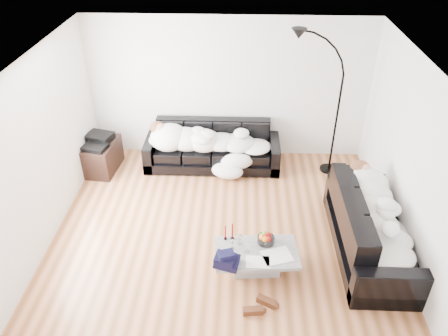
{
  "coord_description": "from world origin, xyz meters",
  "views": [
    {
      "loc": [
        0.22,
        -5.02,
        4.4
      ],
      "look_at": [
        0.0,
        0.3,
        0.9
      ],
      "focal_mm": 35.0,
      "sensor_mm": 36.0,
      "label": 1
    }
  ],
  "objects_px": {
    "coffee_table": "(256,260)",
    "floor_lamp": "(337,114)",
    "sleeper_back": "(212,137)",
    "stereo": "(98,140)",
    "wine_glass_c": "(247,247)",
    "fruit_bowl": "(266,238)",
    "wine_glass_a": "(240,239)",
    "candle_left": "(225,233)",
    "sofa_back": "(212,146)",
    "candle_right": "(232,232)",
    "shoes": "(259,306)",
    "wine_glass_b": "(232,244)",
    "sofa_right": "(372,226)",
    "av_cabinet": "(101,156)",
    "sleeper_right": "(375,214)"
  },
  "relations": [
    {
      "from": "sofa_back",
      "to": "candle_right",
      "type": "xyz_separation_m",
      "value": [
        0.42,
        -2.34,
        0.06
      ]
    },
    {
      "from": "sleeper_back",
      "to": "candle_left",
      "type": "xyz_separation_m",
      "value": [
        0.33,
        -2.3,
        -0.19
      ]
    },
    {
      "from": "sofa_back",
      "to": "candle_left",
      "type": "relative_size",
      "value": 10.56
    },
    {
      "from": "wine_glass_a",
      "to": "sofa_right",
      "type": "bearing_deg",
      "value": 9.82
    },
    {
      "from": "sleeper_right",
      "to": "av_cabinet",
      "type": "height_order",
      "value": "sleeper_right"
    },
    {
      "from": "coffee_table",
      "to": "sleeper_back",
      "type": "bearing_deg",
      "value": 106.59
    },
    {
      "from": "sleeper_right",
      "to": "wine_glass_c",
      "type": "relative_size",
      "value": 11.71
    },
    {
      "from": "sofa_right",
      "to": "wine_glass_a",
      "type": "bearing_deg",
      "value": 99.82
    },
    {
      "from": "sleeper_back",
      "to": "candle_left",
      "type": "bearing_deg",
      "value": -81.87
    },
    {
      "from": "stereo",
      "to": "floor_lamp",
      "type": "xyz_separation_m",
      "value": [
        4.12,
        0.15,
        0.51
      ]
    },
    {
      "from": "wine_glass_c",
      "to": "candle_right",
      "type": "relative_size",
      "value": 0.6
    },
    {
      "from": "sofa_back",
      "to": "coffee_table",
      "type": "relative_size",
      "value": 2.21
    },
    {
      "from": "sleeper_back",
      "to": "av_cabinet",
      "type": "xyz_separation_m",
      "value": [
        -1.99,
        -0.17,
        -0.35
      ]
    },
    {
      "from": "av_cabinet",
      "to": "sleeper_right",
      "type": "bearing_deg",
      "value": -17.34
    },
    {
      "from": "fruit_bowl",
      "to": "shoes",
      "type": "relative_size",
      "value": 0.56
    },
    {
      "from": "shoes",
      "to": "floor_lamp",
      "type": "xyz_separation_m",
      "value": [
        1.35,
        3.17,
        1.07
      ]
    },
    {
      "from": "floor_lamp",
      "to": "sofa_right",
      "type": "bearing_deg",
      "value": -67.53
    },
    {
      "from": "sofa_back",
      "to": "stereo",
      "type": "bearing_deg",
      "value": -173.6
    },
    {
      "from": "sofa_back",
      "to": "stereo",
      "type": "relative_size",
      "value": 5.5
    },
    {
      "from": "sleeper_back",
      "to": "wine_glass_c",
      "type": "relative_size",
      "value": 12.87
    },
    {
      "from": "candle_right",
      "to": "stereo",
      "type": "relative_size",
      "value": 0.6
    },
    {
      "from": "av_cabinet",
      "to": "fruit_bowl",
      "type": "bearing_deg",
      "value": -30.73
    },
    {
      "from": "sleeper_right",
      "to": "fruit_bowl",
      "type": "relative_size",
      "value": 7.98
    },
    {
      "from": "sleeper_back",
      "to": "wine_glass_b",
      "type": "bearing_deg",
      "value": -80.2
    },
    {
      "from": "sleeper_back",
      "to": "coffee_table",
      "type": "relative_size",
      "value": 1.87
    },
    {
      "from": "coffee_table",
      "to": "floor_lamp",
      "type": "height_order",
      "value": "floor_lamp"
    },
    {
      "from": "coffee_table",
      "to": "candle_right",
      "type": "relative_size",
      "value": 4.11
    },
    {
      "from": "fruit_bowl",
      "to": "stereo",
      "type": "distance_m",
      "value": 3.6
    },
    {
      "from": "av_cabinet",
      "to": "wine_glass_c",
      "type": "bearing_deg",
      "value": -35.63
    },
    {
      "from": "coffee_table",
      "to": "fruit_bowl",
      "type": "height_order",
      "value": "fruit_bowl"
    },
    {
      "from": "shoes",
      "to": "wine_glass_c",
      "type": "bearing_deg",
      "value": 108.28
    },
    {
      "from": "sofa_right",
      "to": "av_cabinet",
      "type": "xyz_separation_m",
      "value": [
        -4.34,
        1.9,
        -0.17
      ]
    },
    {
      "from": "shoes",
      "to": "sofa_back",
      "type": "bearing_deg",
      "value": 108.41
    },
    {
      "from": "fruit_bowl",
      "to": "wine_glass_b",
      "type": "relative_size",
      "value": 1.44
    },
    {
      "from": "sleeper_right",
      "to": "floor_lamp",
      "type": "height_order",
      "value": "floor_lamp"
    },
    {
      "from": "shoes",
      "to": "floor_lamp",
      "type": "bearing_deg",
      "value": 71.79
    },
    {
      "from": "sleeper_back",
      "to": "floor_lamp",
      "type": "relative_size",
      "value": 0.91
    },
    {
      "from": "wine_glass_c",
      "to": "candle_right",
      "type": "bearing_deg",
      "value": 131.1
    },
    {
      "from": "wine_glass_b",
      "to": "stereo",
      "type": "bearing_deg",
      "value": 136.43
    },
    {
      "from": "coffee_table",
      "to": "wine_glass_c",
      "type": "distance_m",
      "value": 0.27
    },
    {
      "from": "wine_glass_a",
      "to": "stereo",
      "type": "bearing_deg",
      "value": 138.69
    },
    {
      "from": "stereo",
      "to": "floor_lamp",
      "type": "relative_size",
      "value": 0.2
    },
    {
      "from": "sofa_back",
      "to": "floor_lamp",
      "type": "height_order",
      "value": "floor_lamp"
    },
    {
      "from": "stereo",
      "to": "wine_glass_c",
      "type": "bearing_deg",
      "value": -26.9
    },
    {
      "from": "wine_glass_a",
      "to": "candle_left",
      "type": "distance_m",
      "value": 0.22
    },
    {
      "from": "sofa_right",
      "to": "fruit_bowl",
      "type": "height_order",
      "value": "sofa_right"
    },
    {
      "from": "candle_left",
      "to": "wine_glass_c",
      "type": "bearing_deg",
      "value": -37.5
    },
    {
      "from": "coffee_table",
      "to": "floor_lamp",
      "type": "relative_size",
      "value": 0.49
    },
    {
      "from": "coffee_table",
      "to": "shoes",
      "type": "xyz_separation_m",
      "value": [
        0.03,
        -0.66,
        -0.11
      ]
    },
    {
      "from": "shoes",
      "to": "stereo",
      "type": "xyz_separation_m",
      "value": [
        -2.78,
        3.01,
        0.56
      ]
    }
  ]
}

